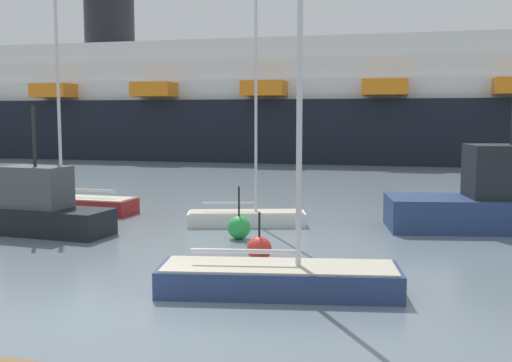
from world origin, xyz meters
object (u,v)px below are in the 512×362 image
(sailboat_1, at_px, (247,215))
(sailboat_3, at_px, (279,274))
(fishing_boat_0, at_px, (32,210))
(cruise_ship, at_px, (280,106))
(channel_buoy_1, at_px, (239,227))
(fishing_boat_1, at_px, (502,200))
(channel_buoy_0, at_px, (259,249))
(sailboat_4, at_px, (71,201))

(sailboat_1, xyz_separation_m, sailboat_3, (3.45, -8.12, 0.06))
(fishing_boat_0, xyz_separation_m, cruise_ship, (-1.41, 38.57, 4.11))
(cruise_ship, bearing_deg, channel_buoy_1, -80.03)
(sailboat_1, relative_size, fishing_boat_1, 1.01)
(sailboat_1, bearing_deg, sailboat_3, -86.01)
(sailboat_3, relative_size, fishing_boat_1, 1.15)
(fishing_boat_1, height_order, cruise_ship, cruise_ship)
(fishing_boat_0, distance_m, fishing_boat_1, 16.64)
(sailboat_1, relative_size, channel_buoy_0, 5.93)
(sailboat_4, xyz_separation_m, channel_buoy_0, (10.13, -5.92, -0.15))
(sailboat_4, xyz_separation_m, fishing_boat_1, (17.05, 1.18, 0.57))
(fishing_boat_1, xyz_separation_m, cruise_ship, (-17.12, 33.08, 3.86))
(sailboat_4, relative_size, fishing_boat_0, 1.86)
(sailboat_4, distance_m, channel_buoy_1, 9.14)
(sailboat_3, xyz_separation_m, channel_buoy_0, (-1.36, 2.89, -0.10))
(sailboat_4, bearing_deg, sailboat_1, 174.27)
(sailboat_3, relative_size, channel_buoy_0, 6.75)
(fishing_boat_0, height_order, cruise_ship, cruise_ship)
(sailboat_4, bearing_deg, fishing_boat_1, -176.88)
(cruise_ship, bearing_deg, channel_buoy_0, -78.81)
(sailboat_4, height_order, channel_buoy_0, sailboat_4)
(channel_buoy_0, bearing_deg, sailboat_4, 149.69)
(sailboat_4, distance_m, channel_buoy_0, 11.74)
(sailboat_1, xyz_separation_m, sailboat_4, (-8.04, 0.69, 0.12))
(fishing_boat_0, distance_m, cruise_ship, 38.81)
(channel_buoy_1, bearing_deg, fishing_boat_0, -170.88)
(sailboat_1, distance_m, fishing_boat_1, 9.23)
(sailboat_1, height_order, fishing_boat_0, sailboat_1)
(fishing_boat_1, distance_m, channel_buoy_0, 9.94)
(sailboat_3, distance_m, channel_buoy_0, 3.19)
(fishing_boat_1, relative_size, channel_buoy_1, 4.65)
(channel_buoy_1, height_order, cruise_ship, cruise_ship)
(sailboat_4, bearing_deg, cruise_ship, -90.72)
(fishing_boat_0, bearing_deg, sailboat_4, 109.23)
(sailboat_3, bearing_deg, sailboat_1, 100.16)
(fishing_boat_1, bearing_deg, sailboat_4, 170.89)
(channel_buoy_0, bearing_deg, sailboat_1, 111.76)
(fishing_boat_0, bearing_deg, channel_buoy_0, -8.51)
(sailboat_3, bearing_deg, fishing_boat_1, 48.04)
(sailboat_1, relative_size, sailboat_4, 0.74)
(sailboat_3, height_order, sailboat_4, sailboat_4)
(fishing_boat_0, distance_m, channel_buoy_0, 8.95)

